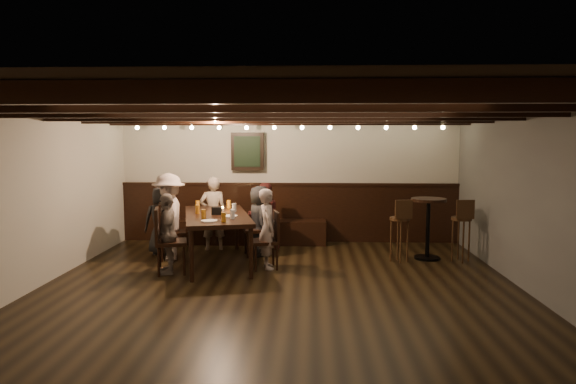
{
  "coord_description": "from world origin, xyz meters",
  "views": [
    {
      "loc": [
        0.39,
        -6.39,
        2.0
      ],
      "look_at": [
        0.07,
        1.3,
        1.19
      ],
      "focal_mm": 32.0,
      "sensor_mm": 36.0,
      "label": 1
    }
  ],
  "objects_px": {
    "chair_left_far": "(170,253)",
    "chair_right_far": "(266,251)",
    "person_right_far": "(268,229)",
    "person_right_near": "(259,221)",
    "high_top_table": "(428,219)",
    "person_bench_left": "(161,220)",
    "person_bench_right": "(264,216)",
    "chair_left_near": "(172,242)",
    "dining_table": "(217,218)",
    "chair_right_near": "(258,239)",
    "bar_stool_right": "(461,238)",
    "person_left_near": "(169,217)",
    "person_bench_centre": "(213,213)",
    "bar_stool_left": "(399,238)",
    "person_left_far": "(168,233)"
  },
  "relations": [
    {
      "from": "chair_right_near",
      "to": "chair_right_far",
      "type": "relative_size",
      "value": 1.06
    },
    {
      "from": "chair_left_near",
      "to": "chair_right_far",
      "type": "bearing_deg",
      "value": 57.96
    },
    {
      "from": "chair_right_near",
      "to": "bar_stool_right",
      "type": "distance_m",
      "value": 3.36
    },
    {
      "from": "person_right_far",
      "to": "chair_right_far",
      "type": "bearing_deg",
      "value": 90.0
    },
    {
      "from": "chair_left_near",
      "to": "bar_stool_left",
      "type": "distance_m",
      "value": 3.74
    },
    {
      "from": "person_right_far",
      "to": "high_top_table",
      "type": "height_order",
      "value": "person_right_far"
    },
    {
      "from": "person_left_far",
      "to": "bar_stool_left",
      "type": "xyz_separation_m",
      "value": [
        3.56,
        0.87,
        -0.22
      ]
    },
    {
      "from": "dining_table",
      "to": "person_bench_left",
      "type": "height_order",
      "value": "person_bench_left"
    },
    {
      "from": "chair_right_far",
      "to": "person_right_far",
      "type": "height_order",
      "value": "person_right_far"
    },
    {
      "from": "chair_right_far",
      "to": "person_right_far",
      "type": "bearing_deg",
      "value": -90.0
    },
    {
      "from": "person_right_near",
      "to": "person_right_far",
      "type": "bearing_deg",
      "value": 180.0
    },
    {
      "from": "chair_right_far",
      "to": "bar_stool_left",
      "type": "relative_size",
      "value": 0.86
    },
    {
      "from": "person_right_near",
      "to": "high_top_table",
      "type": "xyz_separation_m",
      "value": [
        2.81,
        -0.16,
        0.07
      ]
    },
    {
      "from": "chair_left_far",
      "to": "person_left_near",
      "type": "relative_size",
      "value": 0.68
    },
    {
      "from": "chair_left_far",
      "to": "chair_right_far",
      "type": "height_order",
      "value": "chair_left_far"
    },
    {
      "from": "person_bench_right",
      "to": "high_top_table",
      "type": "xyz_separation_m",
      "value": [
        2.78,
        -0.63,
        0.06
      ]
    },
    {
      "from": "chair_left_near",
      "to": "high_top_table",
      "type": "height_order",
      "value": "high_top_table"
    },
    {
      "from": "chair_right_near",
      "to": "person_right_far",
      "type": "relative_size",
      "value": 0.75
    },
    {
      "from": "chair_left_near",
      "to": "chair_left_far",
      "type": "height_order",
      "value": "chair_left_far"
    },
    {
      "from": "chair_left_far",
      "to": "person_bench_centre",
      "type": "distance_m",
      "value": 1.7
    },
    {
      "from": "person_right_far",
      "to": "bar_stool_left",
      "type": "bearing_deg",
      "value": -90.23
    },
    {
      "from": "person_bench_right",
      "to": "person_left_far",
      "type": "bearing_deg",
      "value": 39.29
    },
    {
      "from": "high_top_table",
      "to": "bar_stool_right",
      "type": "xyz_separation_m",
      "value": [
        0.5,
        -0.16,
        -0.28
      ]
    },
    {
      "from": "chair_left_far",
      "to": "chair_left_near",
      "type": "bearing_deg",
      "value": 179.94
    },
    {
      "from": "chair_right_near",
      "to": "person_bench_centre",
      "type": "relative_size",
      "value": 0.71
    },
    {
      "from": "dining_table",
      "to": "person_left_far",
      "type": "height_order",
      "value": "person_left_far"
    },
    {
      "from": "person_bench_left",
      "to": "person_bench_right",
      "type": "relative_size",
      "value": 0.98
    },
    {
      "from": "person_bench_left",
      "to": "person_right_near",
      "type": "bearing_deg",
      "value": 164.74
    },
    {
      "from": "high_top_table",
      "to": "dining_table",
      "type": "bearing_deg",
      "value": -172.36
    },
    {
      "from": "chair_right_far",
      "to": "bar_stool_right",
      "type": "distance_m",
      "value": 3.18
    },
    {
      "from": "chair_right_far",
      "to": "person_bench_right",
      "type": "relative_size",
      "value": 0.73
    },
    {
      "from": "person_bench_centre",
      "to": "bar_stool_left",
      "type": "height_order",
      "value": "person_bench_centre"
    },
    {
      "from": "chair_right_near",
      "to": "chair_right_far",
      "type": "distance_m",
      "value": 0.9
    },
    {
      "from": "dining_table",
      "to": "person_right_near",
      "type": "xyz_separation_m",
      "value": [
        0.62,
        0.62,
        -0.14
      ]
    },
    {
      "from": "chair_left_near",
      "to": "chair_right_near",
      "type": "relative_size",
      "value": 1.0
    },
    {
      "from": "chair_right_far",
      "to": "person_right_near",
      "type": "xyz_separation_m",
      "value": [
        -0.19,
        0.88,
        0.33
      ]
    },
    {
      "from": "chair_left_far",
      "to": "chair_right_far",
      "type": "bearing_deg",
      "value": 90.0
    },
    {
      "from": "chair_right_far",
      "to": "person_bench_centre",
      "type": "height_order",
      "value": "person_bench_centre"
    },
    {
      "from": "person_bench_centre",
      "to": "dining_table",
      "type": "bearing_deg",
      "value": 90.0
    },
    {
      "from": "high_top_table",
      "to": "chair_right_far",
      "type": "bearing_deg",
      "value": -164.59
    },
    {
      "from": "chair_right_near",
      "to": "person_bench_right",
      "type": "bearing_deg",
      "value": -21.84
    },
    {
      "from": "bar_stool_left",
      "to": "chair_right_near",
      "type": "bearing_deg",
      "value": 158.8
    },
    {
      "from": "dining_table",
      "to": "chair_left_near",
      "type": "bearing_deg",
      "value": 147.98
    },
    {
      "from": "person_bench_right",
      "to": "dining_table",
      "type": "bearing_deg",
      "value": 45.0
    },
    {
      "from": "person_bench_left",
      "to": "person_bench_right",
      "type": "bearing_deg",
      "value": 180.0
    },
    {
      "from": "chair_left_near",
      "to": "person_bench_centre",
      "type": "distance_m",
      "value": 1.01
    },
    {
      "from": "chair_left_far",
      "to": "person_right_near",
      "type": "distance_m",
      "value": 1.75
    },
    {
      "from": "dining_table",
      "to": "person_right_far",
      "type": "height_order",
      "value": "person_right_far"
    },
    {
      "from": "high_top_table",
      "to": "chair_left_far",
      "type": "bearing_deg",
      "value": -165.11
    },
    {
      "from": "chair_right_near",
      "to": "person_left_near",
      "type": "height_order",
      "value": "person_left_near"
    }
  ]
}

